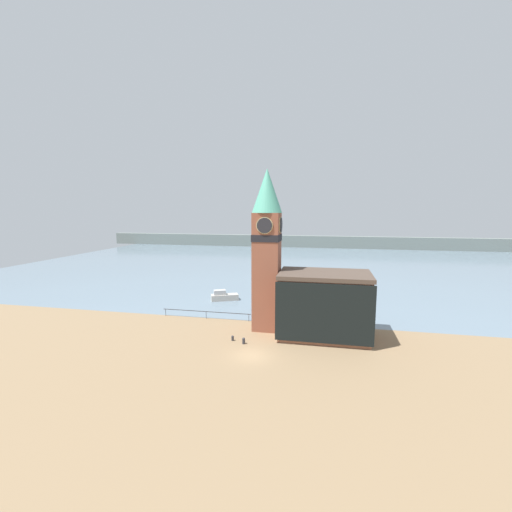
% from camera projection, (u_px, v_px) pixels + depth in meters
% --- Properties ---
extents(ground_plane, '(160.00, 160.00, 0.00)m').
position_uv_depth(ground_plane, '(252.00, 355.00, 37.87)').
color(ground_plane, '#846B4C').
extents(water, '(160.00, 120.00, 0.00)m').
position_uv_depth(water, '(301.00, 261.00, 107.34)').
color(water, slate).
rests_on(water, ground_plane).
extents(far_shoreline, '(180.00, 3.00, 5.00)m').
position_uv_depth(far_shoreline, '(308.00, 242.00, 145.83)').
color(far_shoreline, slate).
rests_on(far_shoreline, water).
extents(pier_railing, '(13.59, 0.08, 1.09)m').
position_uv_depth(pier_railing, '(206.00, 312.00, 50.63)').
color(pier_railing, '#333338').
rests_on(pier_railing, ground_plane).
extents(clock_tower, '(3.94, 3.94, 21.29)m').
position_uv_depth(clock_tower, '(267.00, 246.00, 44.99)').
color(clock_tower, brown).
rests_on(clock_tower, ground_plane).
extents(pier_building, '(11.45, 7.55, 8.22)m').
position_uv_depth(pier_building, '(324.00, 305.00, 43.18)').
color(pier_building, '#935B42').
rests_on(pier_building, ground_plane).
extents(boat_near, '(5.02, 3.46, 1.90)m').
position_uv_depth(boat_near, '(224.00, 296.00, 60.86)').
color(boat_near, '#B7B2A8').
rests_on(boat_near, water).
extents(mooring_bollard_near, '(0.32, 0.32, 0.64)m').
position_uv_depth(mooring_bollard_near, '(233.00, 338.00, 42.14)').
color(mooring_bollard_near, '#2D2D33').
rests_on(mooring_bollard_near, ground_plane).
extents(mooring_bollard_far, '(0.36, 0.36, 0.78)m').
position_uv_depth(mooring_bollard_far, '(244.00, 340.00, 41.11)').
color(mooring_bollard_far, '#2D2D33').
rests_on(mooring_bollard_far, ground_plane).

